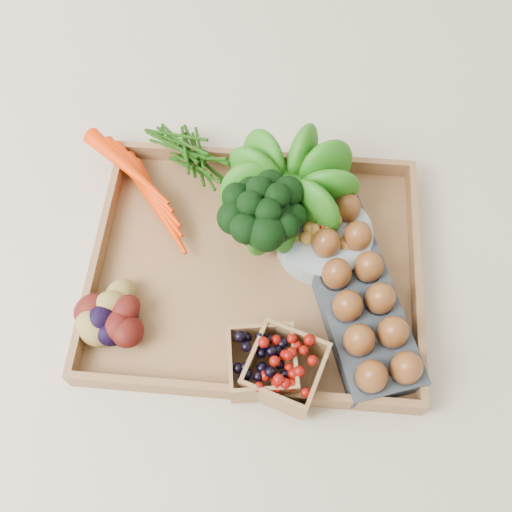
# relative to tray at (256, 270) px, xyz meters

# --- Properties ---
(ground) EXTENTS (4.00, 4.00, 0.00)m
(ground) POSITION_rel_tray_xyz_m (0.00, 0.00, -0.01)
(ground) COLOR beige
(ground) RESTS_ON ground
(tray) EXTENTS (0.55, 0.45, 0.01)m
(tray) POSITION_rel_tray_xyz_m (0.00, 0.00, 0.00)
(tray) COLOR olive
(tray) RESTS_ON ground
(carrots) EXTENTS (0.22, 0.16, 0.05)m
(carrots) POSITION_rel_tray_xyz_m (-0.21, 0.13, 0.03)
(carrots) COLOR #F02F00
(carrots) RESTS_ON tray
(lettuce) EXTENTS (0.16, 0.16, 0.16)m
(lettuce) POSITION_rel_tray_xyz_m (0.04, 0.12, 0.09)
(lettuce) COLOR #185C0E
(lettuce) RESTS_ON tray
(broccoli) EXTENTS (0.15, 0.15, 0.11)m
(broccoli) POSITION_rel_tray_xyz_m (0.01, 0.05, 0.06)
(broccoli) COLOR black
(broccoli) RESTS_ON tray
(cherry_bowl) EXTENTS (0.17, 0.17, 0.04)m
(cherry_bowl) POSITION_rel_tray_xyz_m (0.11, 0.06, 0.03)
(cherry_bowl) COLOR #8C9EA5
(cherry_bowl) RESTS_ON tray
(egg_carton) EXTENTS (0.22, 0.36, 0.04)m
(egg_carton) POSITION_rel_tray_xyz_m (0.17, -0.04, 0.03)
(egg_carton) COLOR #333941
(egg_carton) RESTS_ON tray
(potatoes) EXTENTS (0.13, 0.13, 0.08)m
(potatoes) POSITION_rel_tray_xyz_m (-0.22, -0.12, 0.05)
(potatoes) COLOR #420E0A
(potatoes) RESTS_ON tray
(punnet_blackberry) EXTENTS (0.12, 0.12, 0.07)m
(punnet_blackberry) POSITION_rel_tray_xyz_m (0.02, -0.18, 0.04)
(punnet_blackberry) COLOR black
(punnet_blackberry) RESTS_ON tray
(punnet_raspberry) EXTENTS (0.13, 0.13, 0.07)m
(punnet_raspberry) POSITION_rel_tray_xyz_m (0.06, -0.18, 0.04)
(punnet_raspberry) COLOR #6A0904
(punnet_raspberry) RESTS_ON tray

